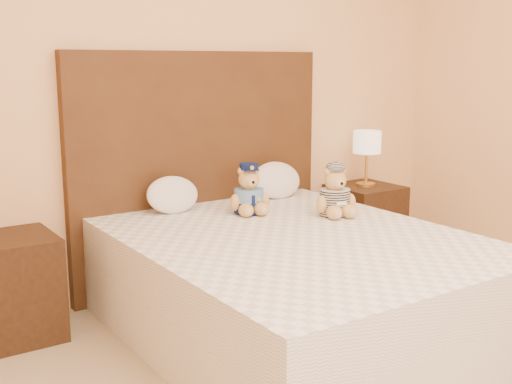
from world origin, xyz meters
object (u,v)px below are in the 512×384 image
(teddy_police, at_px, (249,189))
(pillow_right, at_px, (277,178))
(bed, at_px, (295,286))
(nightstand_right, at_px, (364,222))
(teddy_prisoner, at_px, (335,191))
(pillow_left, at_px, (172,193))
(nightstand_left, at_px, (12,288))
(lamp, at_px, (367,145))

(teddy_police, xyz_separation_m, pillow_right, (0.40, 0.28, -0.02))
(bed, distance_m, nightstand_right, 1.48)
(teddy_prisoner, height_order, pillow_right, teddy_prisoner)
(teddy_prisoner, relative_size, pillow_right, 0.81)
(teddy_police, distance_m, teddy_prisoner, 0.51)
(teddy_police, height_order, pillow_left, teddy_police)
(nightstand_right, relative_size, pillow_right, 1.51)
(nightstand_left, distance_m, teddy_police, 1.41)
(nightstand_right, relative_size, teddy_police, 1.86)
(nightstand_left, height_order, lamp, lamp)
(teddy_prisoner, relative_size, pillow_left, 0.88)
(bed, xyz_separation_m, pillow_right, (0.47, 0.83, 0.40))
(lamp, bearing_deg, teddy_prisoner, -143.96)
(nightstand_right, bearing_deg, nightstand_left, 180.00)
(nightstand_right, bearing_deg, teddy_prisoner, -143.96)
(teddy_prisoner, bearing_deg, bed, -141.28)
(teddy_police, xyz_separation_m, pillow_left, (-0.36, 0.28, -0.03))
(nightstand_left, height_order, teddy_police, teddy_police)
(nightstand_right, bearing_deg, lamp, 180.00)
(lamp, distance_m, pillow_right, 0.80)
(nightstand_right, relative_size, teddy_prisoner, 1.87)
(teddy_police, height_order, teddy_prisoner, teddy_police)
(lamp, bearing_deg, nightstand_right, 0.00)
(nightstand_left, relative_size, lamp, 1.38)
(lamp, height_order, pillow_left, lamp)
(bed, distance_m, pillow_right, 1.04)
(nightstand_right, xyz_separation_m, teddy_police, (-1.18, -0.25, 0.42))
(nightstand_right, relative_size, lamp, 1.38)
(nightstand_right, bearing_deg, teddy_police, -168.03)
(pillow_left, bearing_deg, bed, -70.64)
(nightstand_right, distance_m, lamp, 0.57)
(bed, relative_size, teddy_prisoner, 6.82)
(nightstand_right, bearing_deg, pillow_left, 178.89)
(teddy_prisoner, bearing_deg, nightstand_right, 48.84)
(pillow_right, bearing_deg, pillow_left, 180.00)
(nightstand_left, height_order, pillow_right, pillow_right)
(pillow_right, bearing_deg, nightstand_right, -2.21)
(lamp, xyz_separation_m, pillow_right, (-0.78, 0.03, -0.17))
(bed, bearing_deg, teddy_prisoner, 25.92)
(bed, distance_m, teddy_police, 0.70)
(nightstand_left, bearing_deg, pillow_right, 1.00)
(nightstand_right, height_order, teddy_police, teddy_police)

